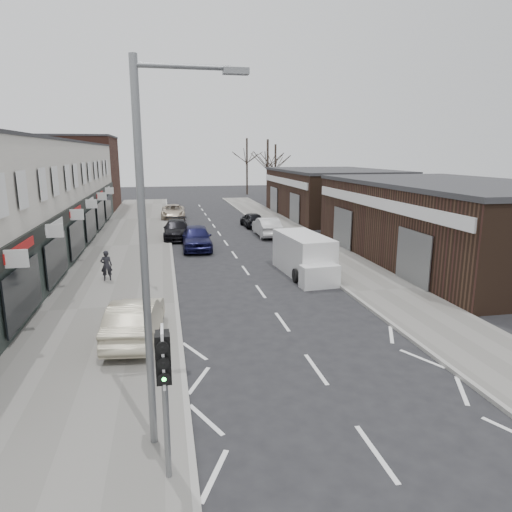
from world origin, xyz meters
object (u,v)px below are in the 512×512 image
traffic_light (164,369)px  warning_sign (146,242)px  parked_car_right_b (252,220)px  street_lamp (152,241)px  parked_car_left_b (177,229)px  parked_car_right_a (267,227)px  white_van (304,256)px  pedestrian (106,266)px  parked_car_left_c (173,212)px  sedan_on_pavement (135,319)px  parked_car_left_a (197,237)px

traffic_light → warning_sign: size_ratio=1.15×
parked_car_right_b → warning_sign: bearing=60.1°
street_lamp → parked_car_right_b: 30.78m
parked_car_left_b → parked_car_right_a: parked_car_right_a is taller
traffic_light → white_van: bearing=63.4°
street_lamp → pedestrian: 14.52m
street_lamp → white_van: bearing=60.9°
street_lamp → pedestrian: (-2.67, 13.78, -3.74)m
pedestrian → parked_car_right_b: 18.88m
white_van → parked_car_left_c: bearing=101.0°
sedan_on_pavement → parked_car_right_a: bearing=-108.4°
white_van → pedestrian: 10.12m
pedestrian → parked_car_left_c: pedestrian is taller
warning_sign → street_lamp: bearing=-87.2°
traffic_light → pedestrian: size_ratio=2.03×
pedestrian → street_lamp: bearing=92.1°
parked_car_left_a → parked_car_right_a: size_ratio=1.07×
pedestrian → parked_car_left_a: size_ratio=0.32×
white_van → pedestrian: size_ratio=3.65×
pedestrian → parked_car_left_a: (4.99, 7.24, -0.07)m
white_van → parked_car_right_b: bearing=84.3°
white_van → traffic_light: bearing=-121.2°
sedan_on_pavement → warning_sign: bearing=-85.2°
sedan_on_pavement → parked_car_right_b: bearing=-103.4°
parked_car_left_b → parked_car_right_a: bearing=-1.1°
pedestrian → parked_car_right_b: bearing=-132.4°
white_van → parked_car_right_b: 16.15m
pedestrian → parked_car_left_c: (3.79, 22.41, -0.20)m
traffic_light → white_van: size_ratio=0.56×
traffic_light → white_van: traffic_light is taller
traffic_light → parked_car_right_a: traffic_light is taller
traffic_light → parked_car_left_c: 37.46m
parked_car_right_a → parked_car_right_b: (-0.26, 4.61, -0.08)m
warning_sign → sedan_on_pavement: size_ratio=0.63×
parked_car_left_a → street_lamp: bearing=-94.5°
white_van → parked_car_left_b: bearing=113.5°
warning_sign → parked_car_right_a: bearing=54.4°
warning_sign → parked_car_left_a: bearing=70.2°
sedan_on_pavement → parked_car_left_c: 30.33m
street_lamp → parked_car_left_b: 25.58m
street_lamp → parked_car_left_b: street_lamp is taller
white_van → parked_car_left_a: white_van is taller
parked_car_left_c → parked_car_right_a: bearing=-57.0°
parked_car_left_b → parked_car_left_c: parked_car_left_b is taller
street_lamp → sedan_on_pavement: (-0.86, 5.93, -3.80)m
pedestrian → parked_car_left_b: bearing=-117.2°
sedan_on_pavement → pedestrian: size_ratio=2.80×
parked_car_left_a → parked_car_left_b: (-1.20, 4.24, -0.12)m
warning_sign → white_van: (8.08, 0.57, -1.20)m
white_van → parked_car_left_a: (-5.12, 7.65, -0.19)m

